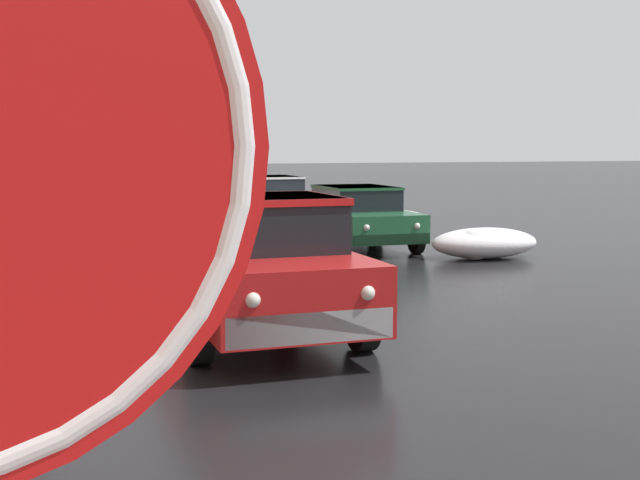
# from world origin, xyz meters

# --- Properties ---
(snow_bank_near_corner_left) EXTENTS (2.11, 1.41, 0.62)m
(snow_bank_near_corner_left) POSITION_xyz_m (-3.57, 10.70, 0.31)
(snow_bank_near_corner_left) COLOR white
(snow_bank_near_corner_left) RESTS_ON ground
(snow_bank_along_left_kerb) EXTENTS (3.06, 1.45, 0.62)m
(snow_bank_along_left_kerb) POSITION_xyz_m (4.55, 19.57, 0.31)
(snow_bank_along_left_kerb) COLOR white
(snow_bank_along_left_kerb) RESTS_ON ground
(snow_bank_mid_block_left) EXTENTS (2.73, 1.48, 0.75)m
(snow_bank_mid_block_left) POSITION_xyz_m (-3.58, 29.34, 0.37)
(snow_bank_mid_block_left) COLOR white
(snow_bank_mid_block_left) RESTS_ON ground
(snow_bank_near_corner_right) EXTENTS (2.34, 1.40, 0.65)m
(snow_bank_near_corner_right) POSITION_xyz_m (4.63, 14.03, 0.32)
(snow_bank_near_corner_right) COLOR white
(snow_bank_near_corner_right) RESTS_ON ground
(bare_tree_second_along_sidewalk) EXTENTS (2.66, 1.42, 6.24)m
(bare_tree_second_along_sidewalk) POSITION_xyz_m (-4.51, 11.32, 3.33)
(bare_tree_second_along_sidewalk) COLOR #4C3D2D
(bare_tree_second_along_sidewalk) RESTS_ON ground
(pickup_truck_red_approaching_near_lane) EXTENTS (2.14, 5.18, 1.76)m
(pickup_truck_red_approaching_near_lane) POSITION_xyz_m (-1.63, 8.83, 0.88)
(pickup_truck_red_approaching_near_lane) COLOR red
(pickup_truck_red_approaching_near_lane) RESTS_ON ground
(sedan_green_parked_kerbside_close) EXTENTS (1.96, 3.91, 1.42)m
(sedan_green_parked_kerbside_close) POSITION_xyz_m (2.74, 16.38, 0.75)
(sedan_green_parked_kerbside_close) COLOR #1E5633
(sedan_green_parked_kerbside_close) RESTS_ON ground
(sedan_white_parked_kerbside_mid) EXTENTS (2.06, 3.94, 1.42)m
(sedan_white_parked_kerbside_mid) POSITION_xyz_m (2.50, 22.91, 0.75)
(sedan_white_parked_kerbside_mid) COLOR silver
(sedan_white_parked_kerbside_mid) RESTS_ON ground
(sedan_black_parked_far_down_block) EXTENTS (2.03, 3.99, 1.42)m
(sedan_black_parked_far_down_block) POSITION_xyz_m (2.24, 30.79, 0.75)
(sedan_black_parked_far_down_block) COLOR black
(sedan_black_parked_far_down_block) RESTS_ON ground
(fire_hydrant) EXTENTS (0.42, 0.22, 0.71)m
(fire_hydrant) POSITION_xyz_m (-4.26, 7.04, 0.36)
(fire_hydrant) COLOR red
(fire_hydrant) RESTS_ON ground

